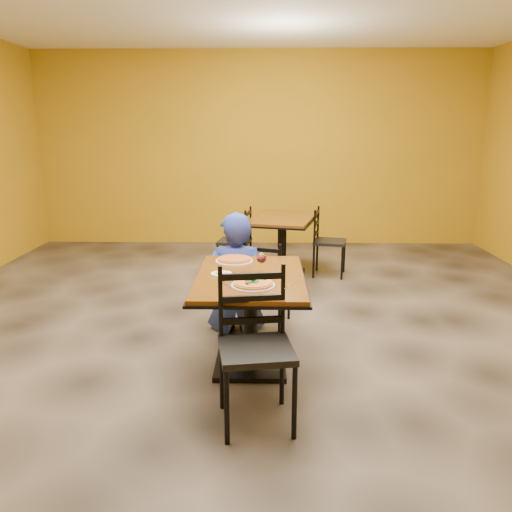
{
  "coord_description": "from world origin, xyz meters",
  "views": [
    {
      "loc": [
        0.12,
        -4.17,
        1.82
      ],
      "look_at": [
        0.04,
        -0.3,
        0.85
      ],
      "focal_mm": 35.66,
      "sensor_mm": 36.0,
      "label": 1
    }
  ],
  "objects_px": {
    "table_second": "(282,232)",
    "plate_main": "(253,285)",
    "pizza_far": "(234,259)",
    "chair_main_near": "(256,351)",
    "side_plate": "(222,274)",
    "table_main": "(250,300)",
    "pizza_main": "(253,283)",
    "chair_main_far": "(267,282)",
    "chair_second_right": "(330,242)",
    "diner": "(236,271)",
    "plate_far": "(234,261)",
    "wine_glass": "(261,262)",
    "chair_second_left": "(234,242)"
  },
  "relations": [
    {
      "from": "chair_second_left",
      "to": "plate_far",
      "type": "bearing_deg",
      "value": 12.2
    },
    {
      "from": "table_main",
      "to": "table_second",
      "type": "relative_size",
      "value": 0.95
    },
    {
      "from": "pizza_main",
      "to": "chair_main_near",
      "type": "bearing_deg",
      "value": -86.35
    },
    {
      "from": "chair_main_near",
      "to": "pizza_main",
      "type": "relative_size",
      "value": 3.48
    },
    {
      "from": "pizza_main",
      "to": "side_plate",
      "type": "height_order",
      "value": "pizza_main"
    },
    {
      "from": "pizza_far",
      "to": "wine_glass",
      "type": "relative_size",
      "value": 1.56
    },
    {
      "from": "plate_main",
      "to": "table_second",
      "type": "bearing_deg",
      "value": 84.21
    },
    {
      "from": "table_second",
      "to": "pizza_main",
      "type": "distance_m",
      "value": 2.9
    },
    {
      "from": "wine_glass",
      "to": "chair_main_near",
      "type": "bearing_deg",
      "value": -91.54
    },
    {
      "from": "wine_glass",
      "to": "chair_second_right",
      "type": "bearing_deg",
      "value": 71.83
    },
    {
      "from": "table_main",
      "to": "side_plate",
      "type": "bearing_deg",
      "value": 174.16
    },
    {
      "from": "chair_main_near",
      "to": "diner",
      "type": "xyz_separation_m",
      "value": [
        -0.22,
        1.58,
        0.06
      ]
    },
    {
      "from": "pizza_main",
      "to": "wine_glass",
      "type": "relative_size",
      "value": 1.58
    },
    {
      "from": "table_main",
      "to": "plate_far",
      "type": "bearing_deg",
      "value": 109.63
    },
    {
      "from": "chair_second_left",
      "to": "table_second",
      "type": "bearing_deg",
      "value": 98.61
    },
    {
      "from": "diner",
      "to": "pizza_main",
      "type": "relative_size",
      "value": 3.89
    },
    {
      "from": "chair_main_near",
      "to": "plate_main",
      "type": "distance_m",
      "value": 0.58
    },
    {
      "from": "pizza_main",
      "to": "wine_glass",
      "type": "height_order",
      "value": "wine_glass"
    },
    {
      "from": "chair_second_left",
      "to": "pizza_main",
      "type": "bearing_deg",
      "value": 14.8
    },
    {
      "from": "table_main",
      "to": "pizza_main",
      "type": "height_order",
      "value": "pizza_main"
    },
    {
      "from": "table_main",
      "to": "chair_second_left",
      "type": "distance_m",
      "value": 2.63
    },
    {
      "from": "chair_second_right",
      "to": "chair_main_near",
      "type": "bearing_deg",
      "value": 178.31
    },
    {
      "from": "plate_main",
      "to": "pizza_far",
      "type": "distance_m",
      "value": 0.7
    },
    {
      "from": "chair_second_left",
      "to": "plate_main",
      "type": "distance_m",
      "value": 2.91
    },
    {
      "from": "chair_main_far",
      "to": "diner",
      "type": "distance_m",
      "value": 0.35
    },
    {
      "from": "chair_main_far",
      "to": "chair_second_right",
      "type": "xyz_separation_m",
      "value": [
        0.79,
        1.67,
        0.02
      ]
    },
    {
      "from": "pizza_main",
      "to": "side_plate",
      "type": "relative_size",
      "value": 1.77
    },
    {
      "from": "table_main",
      "to": "chair_second_left",
      "type": "xyz_separation_m",
      "value": [
        -0.28,
        2.61,
        -0.13
      ]
    },
    {
      "from": "chair_main_far",
      "to": "plate_main",
      "type": "relative_size",
      "value": 2.66
    },
    {
      "from": "pizza_main",
      "to": "chair_second_right",
      "type": "bearing_deg",
      "value": 72.71
    },
    {
      "from": "chair_main_far",
      "to": "side_plate",
      "type": "xyz_separation_m",
      "value": [
        -0.35,
        -0.91,
        0.34
      ]
    },
    {
      "from": "table_second",
      "to": "side_plate",
      "type": "xyz_separation_m",
      "value": [
        -0.54,
        -2.59,
        0.2
      ]
    },
    {
      "from": "table_second",
      "to": "plate_main",
      "type": "xyz_separation_m",
      "value": [
        -0.29,
        -2.88,
        0.2
      ]
    },
    {
      "from": "table_second",
      "to": "wine_glass",
      "type": "xyz_separation_m",
      "value": [
        -0.24,
        -2.56,
        0.29
      ]
    },
    {
      "from": "chair_main_far",
      "to": "plate_far",
      "type": "xyz_separation_m",
      "value": [
        -0.28,
        -0.53,
        0.34
      ]
    },
    {
      "from": "table_second",
      "to": "pizza_far",
      "type": "relative_size",
      "value": 4.64
    },
    {
      "from": "chair_second_right",
      "to": "plate_far",
      "type": "distance_m",
      "value": 2.47
    },
    {
      "from": "chair_main_near",
      "to": "plate_main",
      "type": "relative_size",
      "value": 3.19
    },
    {
      "from": "plate_far",
      "to": "pizza_far",
      "type": "distance_m",
      "value": 0.02
    },
    {
      "from": "wine_glass",
      "to": "side_plate",
      "type": "bearing_deg",
      "value": -174.83
    },
    {
      "from": "chair_main_near",
      "to": "chair_main_far",
      "type": "relative_size",
      "value": 1.2
    },
    {
      "from": "side_plate",
      "to": "wine_glass",
      "type": "relative_size",
      "value": 0.89
    },
    {
      "from": "pizza_main",
      "to": "plate_far",
      "type": "distance_m",
      "value": 0.7
    },
    {
      "from": "table_main",
      "to": "plate_far",
      "type": "distance_m",
      "value": 0.48
    },
    {
      "from": "wine_glass",
      "to": "table_main",
      "type": "bearing_deg",
      "value": -148.99
    },
    {
      "from": "chair_main_near",
      "to": "side_plate",
      "type": "distance_m",
      "value": 0.89
    },
    {
      "from": "wine_glass",
      "to": "table_second",
      "type": "bearing_deg",
      "value": 84.72
    },
    {
      "from": "diner",
      "to": "pizza_far",
      "type": "bearing_deg",
      "value": 91.06
    },
    {
      "from": "plate_main",
      "to": "plate_far",
      "type": "bearing_deg",
      "value": 104.4
    },
    {
      "from": "chair_main_near",
      "to": "pizza_main",
      "type": "height_order",
      "value": "chair_main_near"
    }
  ]
}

